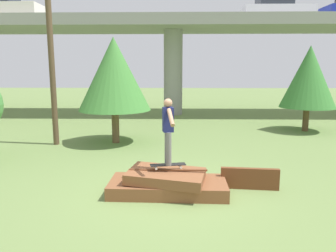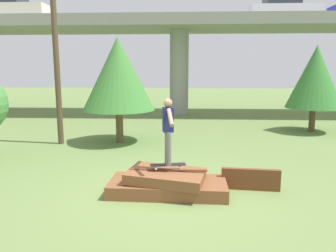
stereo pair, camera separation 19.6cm
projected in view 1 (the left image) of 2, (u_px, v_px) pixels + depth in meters
name	position (u px, v px, depth m)	size (l,w,h in m)	color
ground_plane	(168.00, 193.00, 7.27)	(80.00, 80.00, 0.00)	olive
scrap_pile	(167.00, 183.00, 7.22)	(2.60, 1.37, 0.56)	brown
scrap_plank_loose	(250.00, 179.00, 7.47)	(1.31, 0.24, 0.49)	brown
skateboard	(168.00, 165.00, 7.21)	(0.81, 0.35, 0.09)	black
skater	(168.00, 127.00, 7.06)	(0.31, 1.14, 1.45)	slate
highway_overpass	(173.00, 31.00, 18.97)	(44.00, 4.79, 5.54)	gray
car_on_overpass_left	(276.00, 9.00, 19.27)	(4.02, 1.67, 1.54)	silver
utility_pole	(50.00, 32.00, 11.25)	(1.30, 0.20, 7.70)	brown
tree_behind_left	(114.00, 74.00, 11.80)	(2.63, 2.63, 3.85)	brown
tree_mid_back	(309.00, 77.00, 14.08)	(2.35, 2.35, 3.70)	brown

